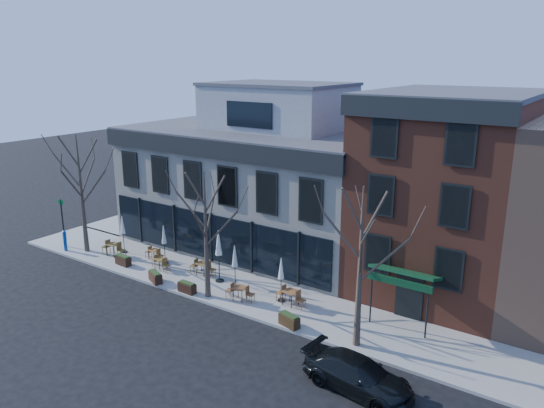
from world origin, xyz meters
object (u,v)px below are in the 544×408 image
Objects in this scene: parked_sedan at (358,375)px; umbrella_0 at (123,227)px; call_box at (65,240)px; cafe_set_0 at (114,248)px.

parked_sedan is 1.83× the size of umbrella_0.
cafe_set_0 is at bearing 20.12° from call_box.
call_box is (-23.18, 2.82, 0.25)m from parked_sedan.
parked_sedan is 3.19× the size of call_box.
umbrella_0 reaches higher than call_box.
umbrella_0 is at bearing 82.20° from parked_sedan.
cafe_set_0 is (3.45, 1.26, -0.26)m from call_box.
parked_sedan reaches higher than cafe_set_0.
umbrella_0 is at bearing 82.12° from cafe_set_0.
umbrella_0 is (3.56, 2.05, 1.02)m from call_box.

